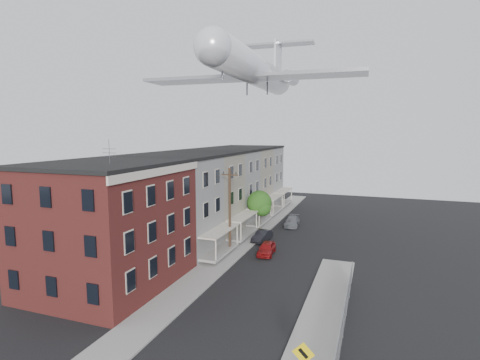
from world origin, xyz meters
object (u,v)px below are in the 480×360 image
(car_mid, at_px, (262,236))
(car_far, at_px, (292,221))
(utility_pole, at_px, (230,209))
(street_tree, at_px, (260,204))
(car_near, at_px, (267,248))
(airplane, at_px, (256,71))
(warning_sign, at_px, (303,360))

(car_mid, xyz_separation_m, car_far, (1.80, 8.17, 0.01))
(utility_pole, height_order, street_tree, utility_pole)
(street_tree, height_order, car_near, street_tree)
(car_mid, bearing_deg, car_far, 84.65)
(street_tree, height_order, car_mid, street_tree)
(airplane, bearing_deg, utility_pole, -87.88)
(car_far, xyz_separation_m, airplane, (-4.18, -3.26, 19.65))
(warning_sign, distance_m, car_near, 21.17)
(warning_sign, distance_m, airplane, 36.40)
(car_mid, relative_size, car_far, 0.86)
(street_tree, distance_m, car_mid, 5.69)
(car_mid, bearing_deg, car_near, -61.12)
(street_tree, xyz_separation_m, airplane, (-0.70, 0.25, 16.83))
(airplane, bearing_deg, car_near, -66.05)
(street_tree, bearing_deg, airplane, 160.34)
(warning_sign, bearing_deg, car_mid, 110.74)
(car_mid, relative_size, airplane, 0.12)
(utility_pole, bearing_deg, street_tree, 88.11)
(airplane, bearing_deg, car_far, 38.01)
(car_far, bearing_deg, street_tree, -139.33)
(car_mid, bearing_deg, warning_sign, -62.18)
(car_near, relative_size, car_far, 0.87)
(utility_pole, distance_m, airplane, 18.63)
(warning_sign, relative_size, car_near, 0.73)
(car_near, relative_size, car_mid, 1.02)
(car_near, bearing_deg, warning_sign, -73.79)
(warning_sign, relative_size, car_mid, 0.75)
(warning_sign, relative_size, airplane, 0.09)
(car_near, bearing_deg, street_tree, 106.51)
(warning_sign, height_order, utility_pole, utility_pole)
(utility_pole, distance_m, car_far, 14.54)
(warning_sign, height_order, car_near, warning_sign)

